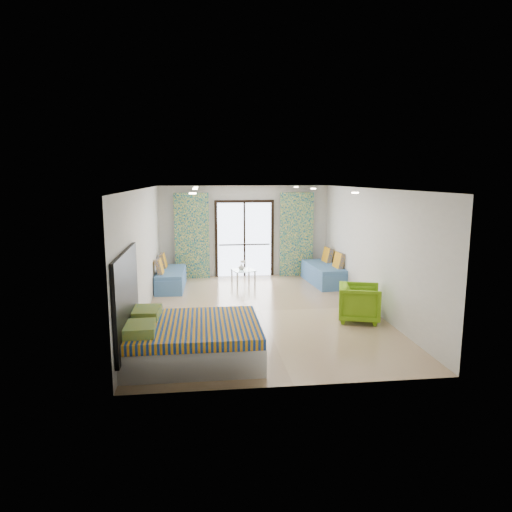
{
  "coord_description": "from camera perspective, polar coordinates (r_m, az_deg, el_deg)",
  "views": [
    {
      "loc": [
        -1.26,
        -9.73,
        2.93
      ],
      "look_at": [
        -0.03,
        0.53,
        1.15
      ],
      "focal_mm": 32.0,
      "sensor_mm": 36.0,
      "label": 1
    }
  ],
  "objects": [
    {
      "name": "headboard",
      "position": [
        7.49,
        -15.87,
        -5.13
      ],
      "size": [
        0.06,
        2.1,
        1.5
      ],
      "primitive_type": "cube",
      "color": "black",
      "rests_on": "floor"
    },
    {
      "name": "downlight_d",
      "position": [
        11.05,
        7.18,
        8.35
      ],
      "size": [
        0.12,
        0.12,
        0.02
      ],
      "primitive_type": "cylinder",
      "color": "#FFE0B2",
      "rests_on": "ceiling"
    },
    {
      "name": "downlight_a",
      "position": [
        7.73,
        -7.93,
        7.76
      ],
      "size": [
        0.12,
        0.12,
        0.02
      ],
      "primitive_type": "cylinder",
      "color": "#FFE0B2",
      "rests_on": "ceiling"
    },
    {
      "name": "downlight_e",
      "position": [
        12.73,
        -7.53,
        8.52
      ],
      "size": [
        0.12,
        0.12,
        0.02
      ],
      "primitive_type": "cylinder",
      "color": "#FFE0B2",
      "rests_on": "ceiling"
    },
    {
      "name": "downlight_b",
      "position": [
        8.17,
        12.29,
        7.74
      ],
      "size": [
        0.12,
        0.12,
        0.02
      ],
      "primitive_type": "cylinder",
      "color": "#FFE0B2",
      "rests_on": "ceiling"
    },
    {
      "name": "downlight_f",
      "position": [
        13.0,
        5.04,
        8.59
      ],
      "size": [
        0.12,
        0.12,
        0.02
      ],
      "primitive_type": "cylinder",
      "color": "#FFE0B2",
      "rests_on": "ceiling"
    },
    {
      "name": "wall_back",
      "position": [
        13.63,
        -1.47,
        3.11
      ],
      "size": [
        5.0,
        0.01,
        2.7
      ],
      "primitive_type": null,
      "color": "silver",
      "rests_on": "ground"
    },
    {
      "name": "floor",
      "position": [
        10.23,
        0.54,
        -6.86
      ],
      "size": [
        5.0,
        7.5,
        0.01
      ],
      "primitive_type": null,
      "color": "#9A7C5C",
      "rests_on": "ground"
    },
    {
      "name": "wall_right",
      "position": [
        10.55,
        14.15,
        0.86
      ],
      "size": [
        0.01,
        7.5,
        2.7
      ],
      "primitive_type": null,
      "color": "silver",
      "rests_on": "ground"
    },
    {
      "name": "switch_plate",
      "position": [
        8.69,
        -14.67,
        -3.03
      ],
      "size": [
        0.02,
        0.1,
        0.1
      ],
      "primitive_type": "cube",
      "color": "silver",
      "rests_on": "wall_left"
    },
    {
      "name": "daybed_left",
      "position": [
        12.41,
        -10.63,
        -2.75
      ],
      "size": [
        0.75,
        1.81,
        0.88
      ],
      "rotation": [
        0.0,
        0.0,
        -0.03
      ],
      "color": "#426B9F",
      "rests_on": "floor"
    },
    {
      "name": "balcony_door",
      "position": [
        13.61,
        -1.46,
        2.71
      ],
      "size": [
        1.76,
        0.08,
        2.28
      ],
      "color": "black",
      "rests_on": "floor"
    },
    {
      "name": "curtain_left",
      "position": [
        13.4,
        -8.01,
        2.48
      ],
      "size": [
        1.0,
        0.1,
        2.5
      ],
      "primitive_type": "cube",
      "color": "beige",
      "rests_on": "floor"
    },
    {
      "name": "downlight_c",
      "position": [
        10.73,
        -7.65,
        8.3
      ],
      "size": [
        0.12,
        0.12,
        0.02
      ],
      "primitive_type": "cylinder",
      "color": "#FFE0B2",
      "rests_on": "ceiling"
    },
    {
      "name": "armchair",
      "position": [
        9.69,
        12.82,
        -5.5
      ],
      "size": [
        0.96,
        1.0,
        0.84
      ],
      "primitive_type": "imported",
      "rotation": [
        0.0,
        0.0,
        1.28
      ],
      "color": "#70AA15",
      "rests_on": "floor"
    },
    {
      "name": "vase",
      "position": [
        12.72,
        -1.84,
        -1.37
      ],
      "size": [
        0.22,
        0.22,
        0.17
      ],
      "primitive_type": "imported",
      "rotation": [
        0.0,
        0.0,
        0.33
      ],
      "color": "white",
      "rests_on": "coffee_table"
    },
    {
      "name": "daybed_right",
      "position": [
        12.89,
        8.52,
        -2.13
      ],
      "size": [
        0.88,
        1.97,
        0.95
      ],
      "rotation": [
        0.0,
        0.0,
        0.07
      ],
      "color": "#426B9F",
      "rests_on": "floor"
    },
    {
      "name": "curtain_right",
      "position": [
        13.69,
        5.08,
        2.69
      ],
      "size": [
        1.0,
        0.1,
        2.5
      ],
      "primitive_type": "cube",
      "color": "beige",
      "rests_on": "floor"
    },
    {
      "name": "coffee_table",
      "position": [
        12.76,
        -1.61,
        -1.92
      ],
      "size": [
        0.7,
        0.7,
        0.68
      ],
      "rotation": [
        0.0,
        0.0,
        0.23
      ],
      "color": "silver",
      "rests_on": "floor"
    },
    {
      "name": "balcony_rail",
      "position": [
        13.66,
        -1.46,
        1.44
      ],
      "size": [
        1.52,
        0.03,
        0.04
      ],
      "primitive_type": "cube",
      "color": "#595451",
      "rests_on": "balcony_door"
    },
    {
      "name": "wall_left",
      "position": [
        9.93,
        -13.9,
        0.33
      ],
      "size": [
        0.01,
        7.5,
        2.7
      ],
      "primitive_type": null,
      "color": "silver",
      "rests_on": "ground"
    },
    {
      "name": "bed",
      "position": [
        7.62,
        -8.19,
        -10.38
      ],
      "size": [
        2.2,
        1.8,
        0.76
      ],
      "color": "silver",
      "rests_on": "floor"
    },
    {
      "name": "ceiling",
      "position": [
        9.81,
        0.57,
        8.43
      ],
      "size": [
        5.0,
        7.5,
        0.01
      ],
      "primitive_type": null,
      "color": "silver",
      "rests_on": "ground"
    },
    {
      "name": "wall_front",
      "position": [
        6.31,
        4.94,
        -4.76
      ],
      "size": [
        5.0,
        0.01,
        2.7
      ],
      "primitive_type": null,
      "color": "silver",
      "rests_on": "ground"
    }
  ]
}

